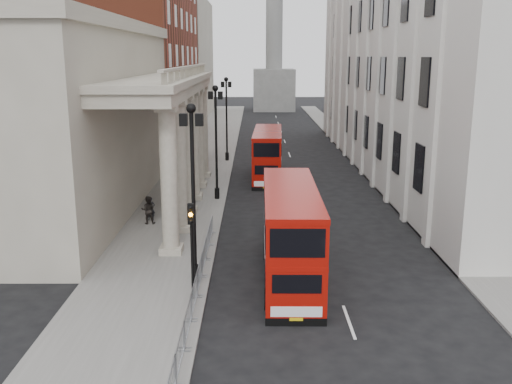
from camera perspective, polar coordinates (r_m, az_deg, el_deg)
ground at (r=23.70m, az=-5.56°, el=-12.80°), size 260.00×260.00×0.00m
sidewalk_west at (r=52.46m, az=-5.83°, el=1.95°), size 6.00×140.00×0.12m
sidewalk_east at (r=53.42m, az=12.08°, el=1.93°), size 3.00×140.00×0.12m
kerb at (r=52.25m, az=-2.61°, el=1.97°), size 0.20×140.00×0.14m
portico_building at (r=41.40m, az=-18.12°, el=6.61°), size 9.00×28.00×12.00m
brick_building at (r=70.31m, az=-10.87°, el=13.66°), size 9.00×32.00×22.00m
west_building_far at (r=101.95m, az=-7.51°, el=13.08°), size 9.00×30.00×20.00m
east_building at (r=54.96m, az=14.93°, el=15.15°), size 8.00×55.00×25.00m
monument_column at (r=113.36m, az=1.84°, el=16.24°), size 8.00×8.00×54.20m
lamp_post_south at (r=25.91m, az=-6.32°, el=1.01°), size 1.05×0.44×8.32m
lamp_post_mid at (r=41.62m, az=-4.01°, el=5.76°), size 1.05×0.44×8.32m
lamp_post_north at (r=57.49m, az=-2.96°, el=7.90°), size 1.05×0.44×8.32m
traffic_light at (r=24.43m, az=-6.47°, el=-4.15°), size 0.28×0.33×4.30m
crowd_barriers at (r=25.47m, az=-5.93°, el=-9.22°), size 0.50×18.75×1.10m
bus_near at (r=27.15m, az=3.46°, el=-4.03°), size 2.60×10.27×4.42m
bus_far at (r=49.55m, az=1.16°, el=3.85°), size 2.75×9.84×4.21m
pedestrian_a at (r=37.29m, az=-10.48°, el=-1.65°), size 0.57×0.39×1.53m
pedestrian_b at (r=36.51m, az=-10.75°, el=-1.78°), size 0.92×0.74×1.79m
pedestrian_c at (r=40.83m, az=-7.70°, el=-0.15°), size 0.80×0.52×1.64m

